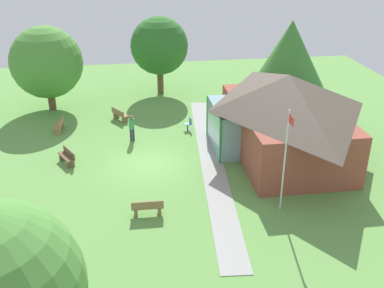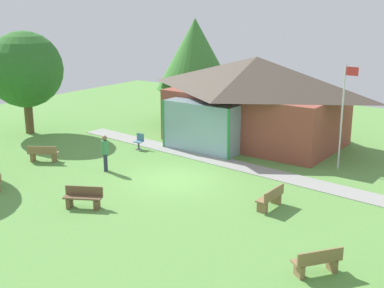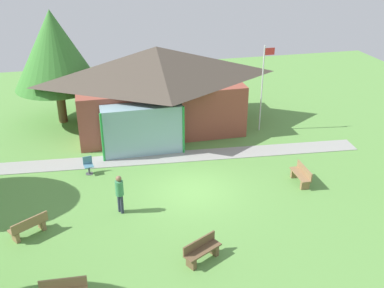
# 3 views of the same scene
# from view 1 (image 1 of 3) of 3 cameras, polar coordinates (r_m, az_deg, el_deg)

# --- Properties ---
(ground_plane) EXTENTS (44.00, 44.00, 0.00)m
(ground_plane) POSITION_cam_1_polar(r_m,az_deg,el_deg) (25.94, -5.06, -2.59)
(ground_plane) COLOR #609947
(pavilion) EXTENTS (10.30, 7.29, 4.85)m
(pavilion) POSITION_cam_1_polar(r_m,az_deg,el_deg) (26.64, 11.37, 3.74)
(pavilion) COLOR brown
(pavilion) RESTS_ON ground_plane
(footpath) EXTENTS (19.46, 2.85, 0.03)m
(footpath) POSITION_cam_1_polar(r_m,az_deg,el_deg) (26.29, 2.46, -2.07)
(footpath) COLOR #999993
(footpath) RESTS_ON ground_plane
(flagpole) EXTENTS (0.64, 0.08, 5.06)m
(flagpole) POSITION_cam_1_polar(r_m,az_deg,el_deg) (20.93, 11.64, -1.57)
(flagpole) COLOR silver
(flagpole) RESTS_ON ground_plane
(bench_mid_left) EXTENTS (1.50, 1.18, 0.84)m
(bench_mid_left) POSITION_cam_1_polar(r_m,az_deg,el_deg) (32.15, -9.07, 3.64)
(bench_mid_left) COLOR olive
(bench_mid_left) RESTS_ON ground_plane
(bench_front_center) EXTENTS (1.53, 1.11, 0.84)m
(bench_front_center) POSITION_cam_1_polar(r_m,az_deg,el_deg) (26.76, -15.41, -1.59)
(bench_front_center) COLOR brown
(bench_front_center) RESTS_ON ground_plane
(bench_mid_right) EXTENTS (0.46, 1.51, 0.84)m
(bench_mid_right) POSITION_cam_1_polar(r_m,az_deg,el_deg) (21.36, -5.60, -8.01)
(bench_mid_right) COLOR olive
(bench_mid_right) RESTS_ON ground_plane
(bench_lawn_far_right) EXTENTS (1.24, 1.47, 0.84)m
(bench_lawn_far_right) POSITION_cam_1_polar(r_m,az_deg,el_deg) (18.83, -16.76, -14.35)
(bench_lawn_far_right) COLOR olive
(bench_lawn_far_right) RESTS_ON ground_plane
(bench_front_left) EXTENTS (1.52, 0.53, 0.84)m
(bench_front_left) POSITION_cam_1_polar(r_m,az_deg,el_deg) (31.22, -16.30, 2.24)
(bench_front_left) COLOR #9E7A51
(bench_front_left) RESTS_ON ground_plane
(patio_chair_west) EXTENTS (0.51, 0.51, 0.86)m
(patio_chair_west) POSITION_cam_1_polar(r_m,az_deg,el_deg) (30.15, -0.44, 2.51)
(patio_chair_west) COLOR teal
(patio_chair_west) RESTS_ON ground_plane
(visitor_strolling_lawn) EXTENTS (0.34, 0.34, 1.74)m
(visitor_strolling_lawn) POSITION_cam_1_polar(r_m,az_deg,el_deg) (28.56, -7.59, 2.26)
(visitor_strolling_lawn) COLOR #2D3347
(visitor_strolling_lawn) RESTS_ON ground_plane
(tree_west_hedge) EXTENTS (4.52, 4.52, 6.16)m
(tree_west_hedge) POSITION_cam_1_polar(r_m,az_deg,el_deg) (36.41, -4.13, 12.19)
(tree_west_hedge) COLOR brown
(tree_west_hedge) RESTS_ON ground_plane
(tree_behind_pavilion_left) EXTENTS (5.02, 5.02, 6.79)m
(tree_behind_pavilion_left) POSITION_cam_1_polar(r_m,az_deg,el_deg) (31.78, 12.20, 10.93)
(tree_behind_pavilion_left) COLOR brown
(tree_behind_pavilion_left) RESTS_ON ground_plane
(tree_lawn_corner) EXTENTS (5.12, 5.12, 6.13)m
(tree_lawn_corner) POSITION_cam_1_polar(r_m,az_deg,el_deg) (34.38, -17.81, 9.73)
(tree_lawn_corner) COLOR brown
(tree_lawn_corner) RESTS_ON ground_plane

